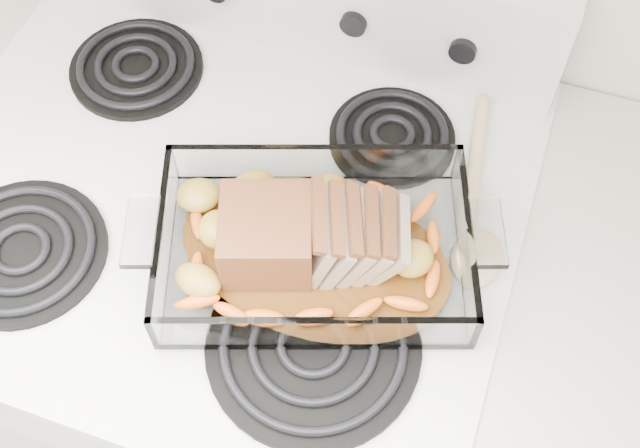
% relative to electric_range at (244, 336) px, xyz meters
% --- Properties ---
extents(electric_range, '(0.78, 0.70, 1.12)m').
position_rel_electric_range_xyz_m(electric_range, '(0.00, 0.00, 0.00)').
color(electric_range, silver).
rests_on(electric_range, ground).
extents(baking_dish, '(0.36, 0.24, 0.07)m').
position_rel_electric_range_xyz_m(baking_dish, '(0.15, -0.05, 0.48)').
color(baking_dish, silver).
rests_on(baking_dish, electric_range).
extents(pork_roast, '(0.22, 0.11, 0.09)m').
position_rel_electric_range_xyz_m(pork_roast, '(0.13, -0.05, 0.51)').
color(pork_roast, brown).
rests_on(pork_roast, baking_dish).
extents(roast_vegetables, '(0.32, 0.17, 0.04)m').
position_rel_electric_range_xyz_m(roast_vegetables, '(0.15, -0.02, 0.49)').
color(roast_vegetables, orange).
rests_on(roast_vegetables, baking_dish).
extents(wooden_spoon, '(0.09, 0.29, 0.02)m').
position_rel_electric_range_xyz_m(wooden_spoon, '(0.33, 0.07, 0.46)').
color(wooden_spoon, beige).
rests_on(wooden_spoon, electric_range).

